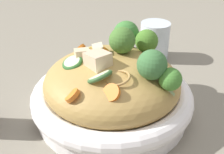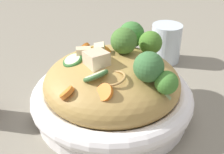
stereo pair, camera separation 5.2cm
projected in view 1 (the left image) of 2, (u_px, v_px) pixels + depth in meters
name	position (u px, v px, depth m)	size (l,w,h in m)	color
ground_plane	(112.00, 113.00, 0.56)	(3.00, 3.00, 0.00)	gray
serving_bowl	(112.00, 99.00, 0.54)	(0.30, 0.30, 0.06)	white
noodle_heap	(112.00, 82.00, 0.52)	(0.24, 0.24, 0.10)	#AE8948
broccoli_florets	(138.00, 48.00, 0.51)	(0.12, 0.21, 0.08)	#97B375
carrot_coins	(92.00, 71.00, 0.48)	(0.12, 0.19, 0.04)	orange
zucchini_slices	(87.00, 70.00, 0.47)	(0.07, 0.12, 0.03)	beige
chicken_chunks	(94.00, 58.00, 0.49)	(0.06, 0.08, 0.03)	beige
drinking_glass	(155.00, 41.00, 0.74)	(0.07, 0.07, 0.09)	silver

